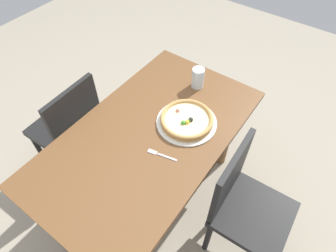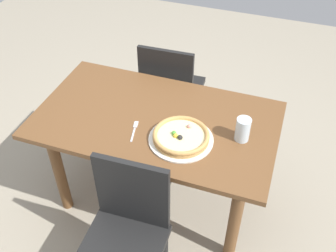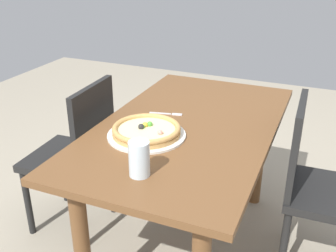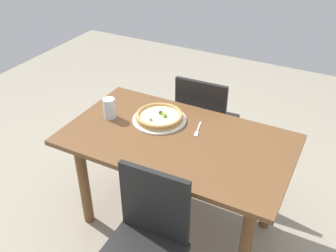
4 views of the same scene
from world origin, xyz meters
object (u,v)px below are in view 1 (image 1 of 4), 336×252
(chair_near, at_px, (244,204))
(fork, at_px, (160,154))
(chair_far, at_px, (70,127))
(plate, at_px, (187,122))
(pizza, at_px, (187,119))
(drinking_glass, at_px, (198,78))
(dining_table, at_px, (150,146))

(chair_near, bearing_deg, fork, -75.79)
(chair_far, relative_size, plate, 2.49)
(pizza, distance_m, drinking_glass, 0.33)
(chair_far, relative_size, fork, 5.26)
(plate, bearing_deg, pizza, -168.99)
(plate, xyz_separation_m, pizza, (-0.00, -0.00, 0.03))
(chair_near, relative_size, fork, 5.26)
(chair_near, bearing_deg, plate, -106.95)
(drinking_glass, bearing_deg, dining_table, 179.02)
(dining_table, xyz_separation_m, pizza, (0.19, -0.13, 0.15))
(plate, relative_size, fork, 2.11)
(pizza, bearing_deg, dining_table, 146.57)
(chair_far, height_order, fork, chair_far)
(chair_far, bearing_deg, drinking_glass, -47.09)
(plate, relative_size, drinking_glass, 2.57)
(pizza, height_order, drinking_glass, drinking_glass)
(chair_near, relative_size, drinking_glass, 6.40)
(plate, xyz_separation_m, drinking_glass, (0.30, 0.12, 0.06))
(plate, distance_m, fork, 0.27)
(plate, height_order, fork, plate)
(plate, height_order, drinking_glass, drinking_glass)
(plate, distance_m, pizza, 0.03)
(dining_table, height_order, pizza, pizza)
(chair_far, xyz_separation_m, pizza, (0.31, -0.73, 0.28))
(dining_table, distance_m, chair_far, 0.63)
(drinking_glass, bearing_deg, plate, -158.81)
(chair_near, xyz_separation_m, drinking_glass, (0.43, 0.60, 0.32))
(plate, relative_size, pizza, 1.15)
(fork, bearing_deg, plate, -101.03)
(dining_table, height_order, drinking_glass, drinking_glass)
(dining_table, relative_size, fork, 8.35)
(chair_near, height_order, pizza, chair_near)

